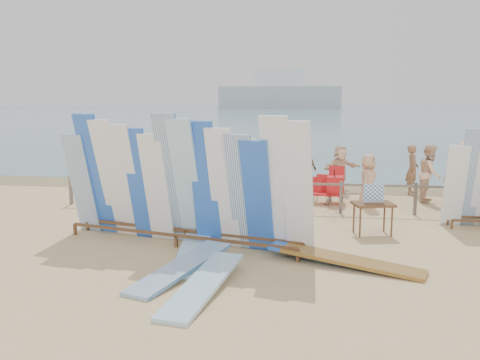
% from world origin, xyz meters
% --- Properties ---
extents(ground, '(160.00, 160.00, 0.00)m').
position_xyz_m(ground, '(0.00, 0.00, 0.00)').
color(ground, tan).
rests_on(ground, ground).
extents(ocean, '(320.00, 240.00, 0.02)m').
position_xyz_m(ocean, '(0.00, 128.00, 0.00)').
color(ocean, slate).
rests_on(ocean, ground).
extents(wet_sand_strip, '(40.00, 2.60, 0.01)m').
position_xyz_m(wet_sand_strip, '(0.00, 7.20, 0.00)').
color(wet_sand_strip, olive).
rests_on(wet_sand_strip, ground).
extents(distant_ship, '(45.00, 8.00, 14.00)m').
position_xyz_m(distant_ship, '(-12.00, 180.00, 5.31)').
color(distant_ship, '#999EA3').
rests_on(distant_ship, ocean).
extents(fence, '(12.08, 0.08, 0.90)m').
position_xyz_m(fence, '(0.00, 3.00, 0.63)').
color(fence, '#675A4E').
rests_on(fence, ground).
extents(main_surfboard_rack, '(5.79, 1.99, 2.87)m').
position_xyz_m(main_surfboard_rack, '(-1.58, -0.72, 1.29)').
color(main_surfboard_rack, brown).
rests_on(main_surfboard_rack, ground).
extents(vendor_table, '(1.03, 0.83, 1.21)m').
position_xyz_m(vendor_table, '(2.62, 0.75, 0.40)').
color(vendor_table, brown).
rests_on(vendor_table, ground).
extents(flat_board_e, '(1.44, 2.73, 0.26)m').
position_xyz_m(flat_board_e, '(-1.09, -2.56, 0.00)').
color(flat_board_e, silver).
rests_on(flat_board_e, ground).
extents(flat_board_d, '(2.74, 1.34, 0.27)m').
position_xyz_m(flat_board_d, '(1.73, -1.62, 0.00)').
color(flat_board_d, blue).
rests_on(flat_board_d, ground).
extents(flat_board_a, '(0.87, 2.75, 0.23)m').
position_xyz_m(flat_board_a, '(-1.13, -1.50, 0.00)').
color(flat_board_a, '#88BDDA').
rests_on(flat_board_a, ground).
extents(flat_board_b, '(0.97, 2.75, 0.26)m').
position_xyz_m(flat_board_b, '(-0.52, -3.33, 0.00)').
color(flat_board_b, '#88BDDA').
rests_on(flat_board_b, ground).
extents(flat_board_c, '(2.74, 1.38, 0.25)m').
position_xyz_m(flat_board_c, '(1.98, -1.74, 0.00)').
color(flat_board_c, olive).
rests_on(flat_board_c, ground).
extents(beach_chair_left, '(0.69, 0.70, 0.88)m').
position_xyz_m(beach_chair_left, '(1.53, 4.15, 0.26)').
color(beach_chair_left, red).
rests_on(beach_chair_left, ground).
extents(beach_chair_right, '(0.60, 0.61, 0.78)m').
position_xyz_m(beach_chair_right, '(1.49, 4.31, 0.23)').
color(beach_chair_right, red).
rests_on(beach_chair_right, ground).
extents(stroller, '(0.65, 0.87, 1.11)m').
position_xyz_m(stroller, '(1.90, 4.28, 0.45)').
color(stroller, red).
rests_on(stroller, ground).
extents(beachgoer_3, '(1.22, 1.09, 1.81)m').
position_xyz_m(beachgoer_3, '(-0.94, 6.31, 0.90)').
color(beachgoer_3, tan).
rests_on(beachgoer_3, ground).
extents(beachgoer_7, '(0.47, 0.66, 1.65)m').
position_xyz_m(beachgoer_7, '(4.50, 6.35, 0.83)').
color(beachgoer_7, '#8C6042').
rests_on(beachgoer_7, ground).
extents(beachgoer_6, '(0.61, 0.84, 1.56)m').
position_xyz_m(beachgoer_6, '(2.81, 3.91, 0.78)').
color(beachgoer_6, tan).
rests_on(beachgoer_6, ground).
extents(beachgoer_5, '(1.49, 1.26, 1.60)m').
position_xyz_m(beachgoer_5, '(2.13, 6.31, 0.80)').
color(beachgoer_5, beige).
rests_on(beachgoer_5, ground).
extents(beachgoer_0, '(0.90, 0.91, 1.77)m').
position_xyz_m(beachgoer_0, '(-4.38, 4.40, 0.89)').
color(beachgoer_0, tan).
rests_on(beachgoer_0, ground).
extents(beachgoer_4, '(1.12, 1.02, 1.81)m').
position_xyz_m(beachgoer_4, '(0.88, 4.86, 0.90)').
color(beachgoer_4, '#8C6042').
rests_on(beachgoer_4, ground).
extents(beachgoer_8, '(0.68, 0.95, 1.78)m').
position_xyz_m(beachgoer_8, '(4.78, 5.01, 0.89)').
color(beachgoer_8, beige).
rests_on(beachgoer_8, ground).
extents(beachgoer_9, '(1.31, 0.87, 1.87)m').
position_xyz_m(beachgoer_9, '(5.81, 5.06, 0.94)').
color(beachgoer_9, tan).
rests_on(beachgoer_9, ground).
extents(beachgoer_2, '(0.86, 0.85, 1.68)m').
position_xyz_m(beachgoer_2, '(-1.63, 4.44, 0.84)').
color(beachgoer_2, beige).
rests_on(beachgoer_2, ground).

